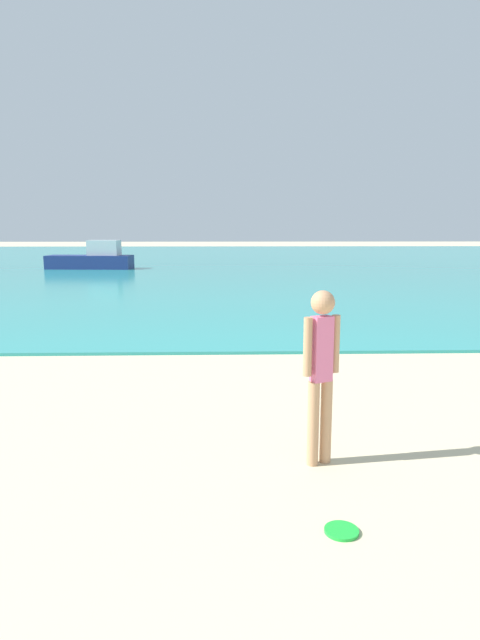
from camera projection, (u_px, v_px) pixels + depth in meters
name	position (u px, v px, depth m)	size (l,w,h in m)	color
water	(224.00, 260.00, 39.34)	(160.00, 60.00, 0.06)	teal
person_standing	(321.00, 367.00, 5.11)	(0.37, 0.23, 1.74)	tan
frisbee	(342.00, 531.00, 4.07)	(0.27, 0.27, 0.03)	green
boat_far	(93.00, 259.00, 30.10)	(4.86, 1.86, 1.62)	navy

